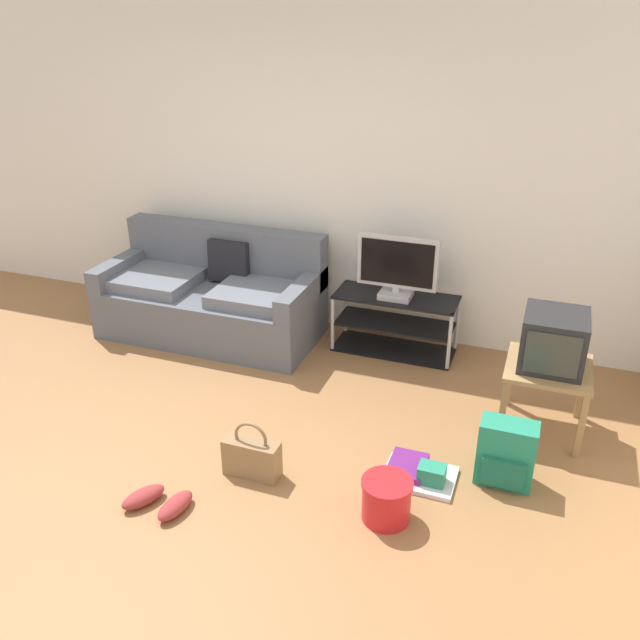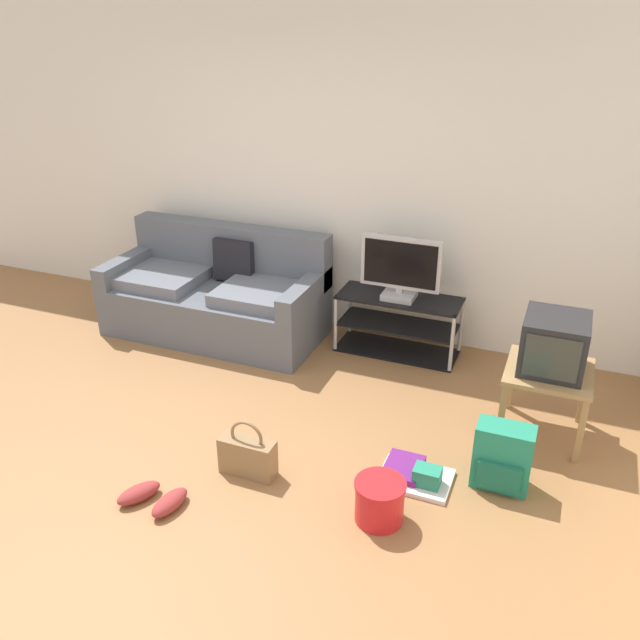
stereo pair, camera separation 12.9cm
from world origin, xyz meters
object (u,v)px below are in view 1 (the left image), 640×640
object	(u,v)px
tv_stand	(395,324)
sneakers_pair	(159,501)
handbag	(252,457)
cleaning_bucket	(386,498)
flat_tv	(397,268)
crt_tv	(554,340)
backpack	(506,454)
side_table	(547,376)
couch	(213,297)
floor_tray	(419,473)

from	to	relation	value
tv_stand	sneakers_pair	size ratio (longest dim) A/B	2.47
handbag	cleaning_bucket	distance (m)	0.87
tv_stand	flat_tv	world-z (taller)	flat_tv
crt_tv	backpack	distance (m)	0.83
cleaning_bucket	sneakers_pair	world-z (taller)	cleaning_bucket
flat_tv	side_table	bearing A→B (deg)	-31.10
couch	tv_stand	world-z (taller)	couch
cleaning_bucket	sneakers_pair	bearing A→B (deg)	-163.32
flat_tv	handbag	size ratio (longest dim) A/B	1.69
flat_tv	side_table	distance (m)	1.45
flat_tv	handbag	bearing A→B (deg)	-102.43
handbag	sneakers_pair	bearing A→B (deg)	-129.15
backpack	handbag	distance (m)	1.51
tv_stand	side_table	xyz separation A→B (m)	(1.21, -0.75, 0.16)
side_table	floor_tray	distance (m)	1.10
couch	cleaning_bucket	bearing A→B (deg)	-40.94
tv_stand	handbag	size ratio (longest dim) A/B	2.62
crt_tv	backpack	world-z (taller)	crt_tv
couch	flat_tv	xyz separation A→B (m)	(1.56, 0.18, 0.41)
side_table	cleaning_bucket	xyz separation A→B (m)	(-0.75, -1.20, -0.27)
couch	sneakers_pair	xyz separation A→B (m)	(0.79, -2.12, -0.29)
backpack	cleaning_bucket	distance (m)	0.80
crt_tv	floor_tray	world-z (taller)	crt_tv
backpack	flat_tv	bearing A→B (deg)	132.77
couch	floor_tray	bearing A→B (deg)	-32.60
flat_tv	crt_tv	world-z (taller)	flat_tv
tv_stand	flat_tv	distance (m)	0.49
handbag	floor_tray	distance (m)	1.01
sneakers_pair	tv_stand	bearing A→B (deg)	71.52
crt_tv	floor_tray	bearing A→B (deg)	-128.49
side_table	cleaning_bucket	bearing A→B (deg)	-122.12
crt_tv	floor_tray	distance (m)	1.22
tv_stand	floor_tray	xyz separation A→B (m)	(0.56, -1.55, -0.20)
backpack	sneakers_pair	world-z (taller)	backpack
sneakers_pair	crt_tv	bearing A→B (deg)	38.61
tv_stand	cleaning_bucket	distance (m)	2.00
handbag	cleaning_bucket	world-z (taller)	handbag
couch	crt_tv	bearing A→B (deg)	-10.94
floor_tray	backpack	bearing A→B (deg)	17.75
sneakers_pair	floor_tray	xyz separation A→B (m)	(1.33, 0.76, -0.00)
couch	sneakers_pair	world-z (taller)	couch
flat_tv	handbag	world-z (taller)	flat_tv
couch	floor_tray	world-z (taller)	couch
sneakers_pair	floor_tray	distance (m)	1.53
handbag	floor_tray	size ratio (longest dim) A/B	0.88
backpack	floor_tray	distance (m)	0.53
flat_tv	backpack	distance (m)	1.80
crt_tv	handbag	xyz separation A→B (m)	(-1.61, -1.13, -0.53)
tv_stand	floor_tray	bearing A→B (deg)	-70.30
flat_tv	crt_tv	size ratio (longest dim) A/B	1.50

